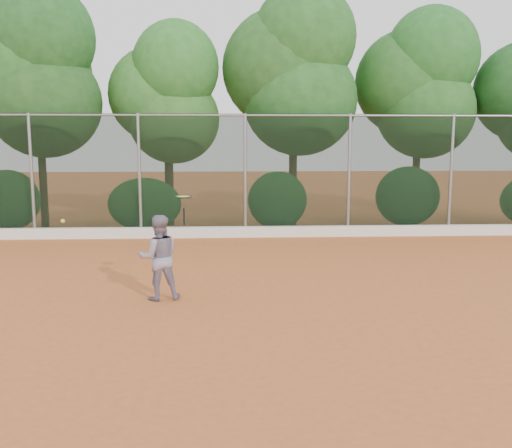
{
  "coord_description": "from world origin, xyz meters",
  "views": [
    {
      "loc": [
        -0.53,
        -9.31,
        2.8
      ],
      "look_at": [
        0.0,
        1.0,
        1.25
      ],
      "focal_mm": 40.0,
      "sensor_mm": 36.0,
      "label": 1
    }
  ],
  "objects": [
    {
      "name": "ground",
      "position": [
        0.0,
        0.0,
        0.0
      ],
      "size": [
        80.0,
        80.0,
        0.0
      ],
      "primitive_type": "plane",
      "color": "#BB5F2C",
      "rests_on": "ground"
    },
    {
      "name": "chainlink_fence",
      "position": [
        -0.0,
        7.0,
        1.86
      ],
      "size": [
        24.09,
        0.09,
        3.5
      ],
      "color": "black",
      "rests_on": "ground"
    },
    {
      "name": "tennis_ball_in_flight",
      "position": [
        -3.43,
        0.79,
        1.36
      ],
      "size": [
        0.07,
        0.07,
        0.07
      ],
      "color": "yellow",
      "rests_on": "ground"
    },
    {
      "name": "tennis_player",
      "position": [
        -1.72,
        0.5,
        0.75
      ],
      "size": [
        0.83,
        0.71,
        1.5
      ],
      "primitive_type": "imported",
      "rotation": [
        0.0,
        0.0,
        3.36
      ],
      "color": "gray",
      "rests_on": "ground"
    },
    {
      "name": "tennis_racket",
      "position": [
        -1.26,
        0.3,
        1.79
      ],
      "size": [
        0.33,
        0.33,
        0.52
      ],
      "color": "black",
      "rests_on": "ground"
    },
    {
      "name": "concrete_curb",
      "position": [
        0.0,
        6.82,
        0.15
      ],
      "size": [
        24.0,
        0.2,
        0.3
      ],
      "primitive_type": "cube",
      "color": "white",
      "rests_on": "ground"
    },
    {
      "name": "foliage_backdrop",
      "position": [
        -0.55,
        8.98,
        4.4
      ],
      "size": [
        23.7,
        3.63,
        7.55
      ],
      "color": "#402A18",
      "rests_on": "ground"
    }
  ]
}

